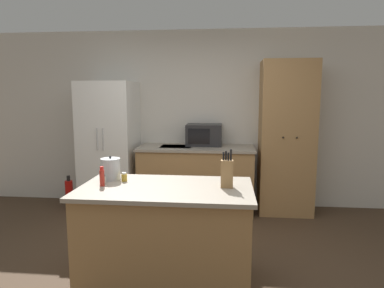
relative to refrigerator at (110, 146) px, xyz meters
name	(u,v)px	position (x,y,z in m)	size (l,w,h in m)	color
ground_plane	(179,283)	(1.29, -1.95, -0.92)	(14.00, 14.00, 0.00)	#423021
wall_back	(200,119)	(1.29, 0.38, 0.38)	(7.20, 0.06, 2.60)	beige
refrigerator	(110,146)	(0.00, 0.00, 0.00)	(0.74, 0.73, 1.84)	white
back_counter	(196,178)	(1.26, 0.02, -0.45)	(1.64, 0.71, 0.93)	#9E7547
pantry_cabinet	(286,138)	(2.51, 0.08, 0.14)	(0.73, 0.57, 2.12)	#9E7547
kitchen_island	(166,235)	(1.18, -1.95, -0.48)	(1.48, 0.84, 0.88)	#9E7547
microwave	(204,135)	(1.36, 0.15, 0.16)	(0.51, 0.37, 0.31)	#232326
knife_block	(227,173)	(1.69, -1.92, 0.08)	(0.10, 0.07, 0.33)	#9E7547
spice_bottle_tall_dark	(124,177)	(0.77, -1.80, 0.00)	(0.05, 0.05, 0.08)	gold
spice_bottle_short_red	(103,180)	(0.61, -1.92, 0.00)	(0.05, 0.05, 0.08)	beige
spice_bottle_amber_oil	(102,177)	(0.63, -1.98, 0.04)	(0.04, 0.04, 0.17)	#B2281E
kettle	(111,169)	(0.62, -1.75, 0.06)	(0.18, 0.18, 0.22)	#B2B5B7
fire_extinguisher	(69,195)	(-0.58, -0.15, -0.70)	(0.11, 0.11, 0.50)	red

